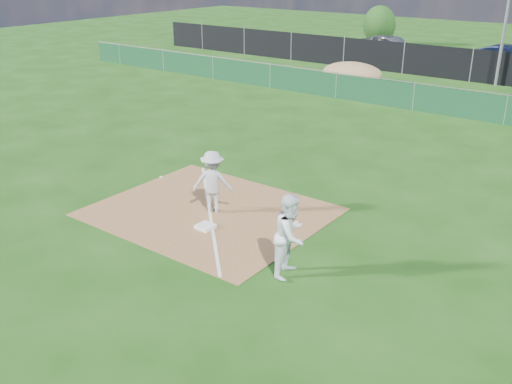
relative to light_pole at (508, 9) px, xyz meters
The scene contains 14 objects.
ground 13.40m from the light_pole, 96.74° to the right, with size 90.00×90.00×0.00m, color #17440E.
infield_dirt 22.11m from the light_pole, 93.95° to the right, with size 6.00×5.00×0.02m, color brown.
foul_line 22.11m from the light_pole, 93.95° to the right, with size 0.08×7.00×0.01m, color white.
green_fence 8.55m from the light_pole, 101.02° to the right, with size 44.00×0.05×1.20m, color #103B1F.
dirt_mound 8.46m from the light_pole, 147.13° to the right, with size 3.38×2.60×1.17m, color #99754A.
black_fence 3.46m from the light_pole, 168.69° to the left, with size 46.00×0.04×1.80m, color black.
parking_lot 6.80m from the light_pole, 105.80° to the left, with size 46.00×9.00×0.01m, color black.
light_pole is the anchor object (origin of this frame).
first_base 22.90m from the light_pole, 92.31° to the right, with size 0.42×0.42×0.09m, color white.
play_at_first 21.88m from the light_pole, 93.78° to the right, with size 2.43×1.11×1.73m.
runner 23.38m from the light_pole, 84.84° to the right, with size 0.92×0.72×1.90m, color white.
car_left 9.94m from the light_pole, 151.04° to the left, with size 1.93×4.81×1.64m, color #A2A4A9.
car_mid 6.25m from the light_pole, 98.67° to the left, with size 1.52×4.36×1.44m, color black.
tree_left 15.77m from the light_pole, 139.48° to the left, with size 2.53×2.53×3.00m.
Camera 1 is at (9.60, -9.63, 6.53)m, focal length 40.00 mm.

